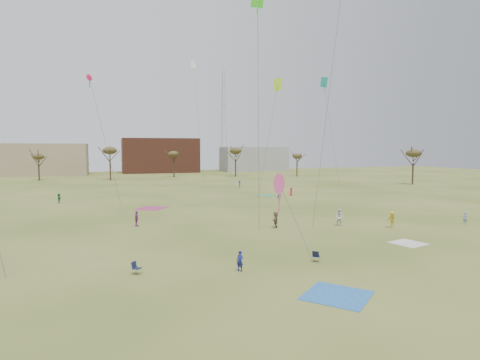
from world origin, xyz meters
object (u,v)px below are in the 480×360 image
object	(u,v)px
camp_chair_left	(137,271)
radio_tower	(223,121)
camp_chair_right	(279,198)
flyer_near_right	(240,261)
camp_chair_center	(316,258)

from	to	relation	value
camp_chair_left	radio_tower	bearing A→B (deg)	19.52
camp_chair_right	radio_tower	xyz separation A→B (m)	(15.46, 89.15, 18.95)
flyer_near_right	camp_chair_center	size ratio (longest dim) A/B	1.67
camp_chair_right	flyer_near_right	bearing A→B (deg)	-66.38
camp_chair_center	radio_tower	world-z (taller)	radio_tower
flyer_near_right	camp_chair_left	size ratio (longest dim) A/B	1.67
flyer_near_right	radio_tower	world-z (taller)	radio_tower
flyer_near_right	camp_chair_right	distance (m)	39.13
camp_chair_center	radio_tower	size ratio (longest dim) A/B	0.02
camp_chair_right	radio_tower	world-z (taller)	radio_tower
flyer_near_right	camp_chair_left	distance (m)	7.11
camp_chair_center	radio_tower	xyz separation A→B (m)	(27.31, 123.42, 18.95)
flyer_near_right	camp_chair_right	size ratio (longest dim) A/B	1.67
flyer_near_right	camp_chair_right	xyz separation A→B (m)	(18.07, 34.70, -0.47)
flyer_near_right	camp_chair_center	world-z (taller)	flyer_near_right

